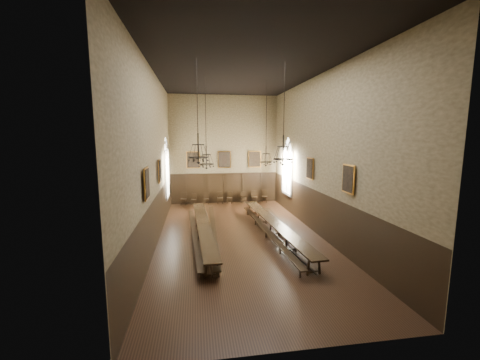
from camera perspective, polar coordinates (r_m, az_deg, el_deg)
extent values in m
cube|color=black|center=(16.82, 0.06, -11.03)|extent=(9.00, 18.00, 0.02)
cube|color=black|center=(16.24, 0.06, 20.58)|extent=(9.00, 18.00, 0.02)
cube|color=#8C7A56|center=(24.83, -3.11, 5.85)|extent=(9.00, 0.02, 9.00)
cube|color=#8C7A56|center=(7.17, 11.02, -0.33)|extent=(9.00, 0.02, 9.00)
cube|color=#8C7A56|center=(15.86, -16.31, 4.15)|extent=(0.02, 18.00, 9.00)
cube|color=#8C7A56|center=(17.17, 15.15, 4.48)|extent=(0.02, 18.00, 9.00)
cube|color=black|center=(16.46, -7.07, -8.67)|extent=(1.14, 10.37, 0.07)
cube|color=black|center=(16.82, 6.70, -8.18)|extent=(1.48, 10.78, 0.08)
cube|color=black|center=(16.38, -8.83, -10.09)|extent=(0.83, 9.82, 0.05)
cube|color=black|center=(16.75, -5.25, -9.47)|extent=(0.65, 10.68, 0.05)
cube|color=black|center=(16.69, 5.08, -9.56)|extent=(0.78, 10.58, 0.05)
cube|color=black|center=(17.50, 8.51, -8.97)|extent=(0.62, 9.19, 0.05)
cube|color=black|center=(24.76, -10.90, -3.66)|extent=(0.50, 0.50, 0.05)
cube|color=black|center=(24.89, -10.90, -2.95)|extent=(0.46, 0.09, 0.55)
cube|color=black|center=(24.71, -8.98, -3.77)|extent=(0.49, 0.49, 0.05)
cube|color=black|center=(24.83, -8.99, -3.15)|extent=(0.40, 0.14, 0.48)
cube|color=black|center=(24.80, -6.56, -3.66)|extent=(0.46, 0.46, 0.05)
cube|color=black|center=(24.93, -6.59, -3.03)|extent=(0.41, 0.09, 0.49)
cube|color=black|center=(24.82, -3.88, -3.49)|extent=(0.47, 0.47, 0.05)
cube|color=black|center=(24.96, -3.92, -2.79)|extent=(0.46, 0.06, 0.55)
cube|color=black|center=(24.88, -2.04, -3.49)|extent=(0.54, 0.54, 0.05)
cube|color=black|center=(25.01, -2.10, -2.81)|extent=(0.44, 0.16, 0.53)
cube|color=black|center=(25.04, 0.74, -3.47)|extent=(0.45, 0.45, 0.05)
cube|color=black|center=(25.17, 0.67, -2.83)|extent=(0.42, 0.07, 0.50)
cube|color=black|center=(25.18, 2.83, -3.32)|extent=(0.46, 0.46, 0.05)
cube|color=black|center=(25.31, 2.75, -2.64)|extent=(0.46, 0.05, 0.54)
cube|color=black|center=(25.43, 4.78, -3.21)|extent=(0.57, 0.57, 0.05)
cube|color=black|center=(25.57, 4.68, -2.52)|extent=(0.45, 0.17, 0.55)
cylinder|color=black|center=(17.83, -6.70, 12.97)|extent=(0.03, 0.03, 3.95)
torus|color=black|center=(17.85, -6.54, 3.07)|extent=(0.90, 0.90, 0.05)
torus|color=black|center=(17.80, -6.57, 4.93)|extent=(0.57, 0.57, 0.04)
cylinder|color=black|center=(17.81, -6.56, 4.59)|extent=(0.06, 0.06, 1.26)
cylinder|color=black|center=(18.54, 5.16, 12.74)|extent=(0.03, 0.03, 3.99)
torus|color=black|center=(18.55, 5.04, 3.49)|extent=(0.81, 0.81, 0.05)
torus|color=black|center=(18.51, 5.06, 5.10)|extent=(0.51, 0.51, 0.04)
cylinder|color=black|center=(18.52, 5.05, 4.80)|extent=(0.06, 0.06, 1.14)
cylinder|color=black|center=(13.71, -8.32, 15.84)|extent=(0.03, 0.03, 3.25)
torus|color=black|center=(13.62, -8.08, 4.35)|extent=(0.90, 0.90, 0.05)
torus|color=black|center=(13.60, -8.13, 6.80)|extent=(0.57, 0.57, 0.04)
cylinder|color=black|center=(13.60, -8.12, 6.36)|extent=(0.06, 0.06, 1.27)
cylinder|color=black|center=(14.33, 8.58, 15.30)|extent=(0.03, 0.03, 3.35)
torus|color=black|center=(14.26, 8.34, 4.01)|extent=(0.92, 0.92, 0.05)
torus|color=black|center=(14.23, 8.39, 6.41)|extent=(0.59, 0.59, 0.04)
cylinder|color=black|center=(14.23, 8.38, 5.97)|extent=(0.07, 0.07, 1.31)
cube|color=#BC7D2D|center=(24.64, -9.11, 3.87)|extent=(1.10, 0.12, 1.40)
cube|color=black|center=(24.64, -9.11, 3.87)|extent=(0.98, 0.02, 1.28)
cube|color=#BC7D2D|center=(24.75, -3.06, 3.99)|extent=(1.10, 0.12, 1.40)
cube|color=black|center=(24.75, -3.06, 3.99)|extent=(0.98, 0.02, 1.28)
cube|color=#BC7D2D|center=(25.14, 2.86, 4.06)|extent=(1.10, 0.12, 1.40)
cube|color=black|center=(25.14, 2.86, 4.06)|extent=(0.98, 0.02, 1.28)
cube|color=#BC7D2D|center=(16.90, -15.32, 1.70)|extent=(0.12, 1.00, 1.30)
cube|color=black|center=(16.90, -15.32, 1.70)|extent=(0.02, 0.88, 1.18)
cube|color=#BC7D2D|center=(12.48, -17.66, -0.65)|extent=(0.12, 1.00, 1.30)
cube|color=black|center=(12.48, -17.66, -0.65)|extent=(0.02, 0.88, 1.18)
cube|color=#BC7D2D|center=(18.11, 13.41, 2.19)|extent=(0.12, 1.00, 1.30)
cube|color=black|center=(18.11, 13.41, 2.19)|extent=(0.02, 0.88, 1.18)
cube|color=#BC7D2D|center=(14.07, 20.26, 0.20)|extent=(0.12, 1.00, 1.30)
cube|color=black|center=(14.07, 20.26, 0.20)|extent=(0.02, 0.88, 1.18)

